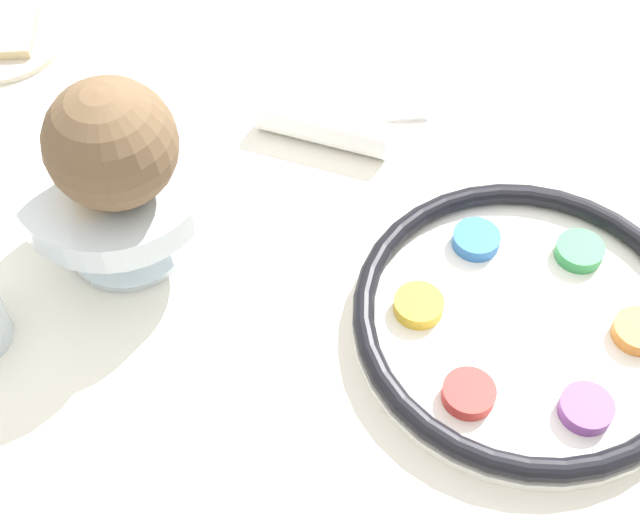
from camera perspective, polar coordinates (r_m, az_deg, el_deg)
The scene contains 7 objects.
dining_table at distance 1.17m, azimuth -2.54°, elevation -10.35°, with size 1.43×1.00×0.70m.
seder_plate at distance 0.83m, azimuth 13.10°, elevation -3.72°, with size 0.32×0.32×0.03m.
fruit_stand at distance 0.84m, azimuth -12.94°, elevation 4.19°, with size 0.18×0.18×0.10m.
orange_fruit at distance 0.78m, azimuth -13.78°, elevation 6.23°, with size 0.08×0.08×0.08m.
coconut at distance 0.76m, azimuth -13.24°, elevation 7.25°, with size 0.11×0.11×0.11m.
napkin_roll at distance 0.96m, azimuth 0.27°, elevation 8.53°, with size 0.15×0.06×0.04m.
spoon at distance 1.00m, azimuth 2.29°, elevation 9.23°, with size 0.16×0.05×0.01m.
Camera 1 is at (-0.13, 0.52, 1.39)m, focal length 50.00 mm.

